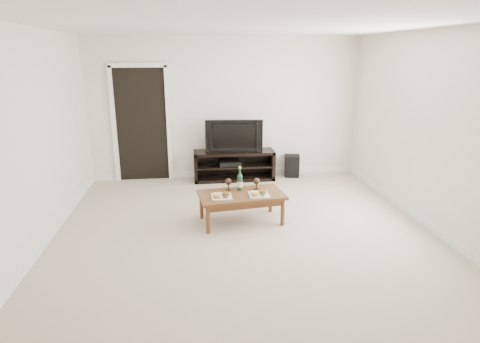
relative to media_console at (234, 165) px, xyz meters
name	(u,v)px	position (x,y,z in m)	size (l,w,h in m)	color
floor	(246,237)	(-0.12, -2.50, -0.28)	(5.50, 5.50, 0.00)	#BCAF97
back_wall	(226,109)	(-0.12, 0.27, 1.02)	(5.00, 0.04, 2.60)	white
ceiling	(247,22)	(-0.12, -2.50, 2.35)	(5.00, 5.50, 0.04)	white
doorway	(142,125)	(-1.67, 0.24, 0.75)	(0.90, 0.02, 2.05)	black
media_console	(234,165)	(0.00, 0.00, 0.00)	(1.49, 0.45, 0.55)	black
television	(234,135)	(0.00, 0.00, 0.57)	(1.04, 0.14, 0.60)	black
av_receiver	(230,163)	(-0.08, -0.01, 0.05)	(0.40, 0.30, 0.08)	black
subwoofer	(292,166)	(1.13, 0.07, -0.07)	(0.28, 0.28, 0.41)	black
coffee_table	(241,208)	(-0.12, -1.98, -0.07)	(1.16, 0.63, 0.42)	brown
plate_left	(222,195)	(-0.40, -2.10, 0.18)	(0.27, 0.27, 0.07)	white
plate_right	(259,193)	(0.11, -2.09, 0.18)	(0.27, 0.27, 0.07)	white
wine_bottle	(240,178)	(-0.12, -1.83, 0.32)	(0.07, 0.07, 0.35)	#0F371F
goblet_left	(228,184)	(-0.28, -1.80, 0.23)	(0.09, 0.09, 0.17)	#33261C
goblet_right	(257,184)	(0.12, -1.83, 0.23)	(0.09, 0.09, 0.17)	#33261C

